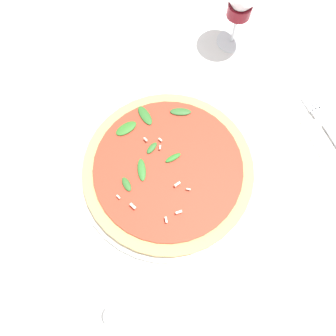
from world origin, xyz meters
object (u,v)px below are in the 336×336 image
(fork, at_px, (332,134))
(shaker_pepper, at_px, (116,314))
(pizza_arugula_main, at_px, (168,170))
(wine_glass, at_px, (241,4))
(side_plate_white, at_px, (21,318))

(fork, bearing_deg, shaker_pepper, 106.29)
(pizza_arugula_main, distance_m, wine_glass, 0.37)
(pizza_arugula_main, xyz_separation_m, side_plate_white, (-0.19, 0.31, -0.01))
(side_plate_white, distance_m, shaker_pepper, 0.17)
(wine_glass, bearing_deg, fork, -156.85)
(wine_glass, xyz_separation_m, side_plate_white, (-0.47, 0.54, -0.10))
(wine_glass, relative_size, side_plate_white, 0.85)
(pizza_arugula_main, bearing_deg, side_plate_white, 121.75)
(wine_glass, height_order, fork, wine_glass)
(pizza_arugula_main, bearing_deg, wine_glass, -39.13)
(wine_glass, height_order, shaker_pepper, wine_glass)
(fork, bearing_deg, wine_glass, 15.42)
(shaker_pepper, bearing_deg, fork, -65.98)
(side_plate_white, bearing_deg, shaker_pepper, -102.20)
(pizza_arugula_main, relative_size, fork, 1.76)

